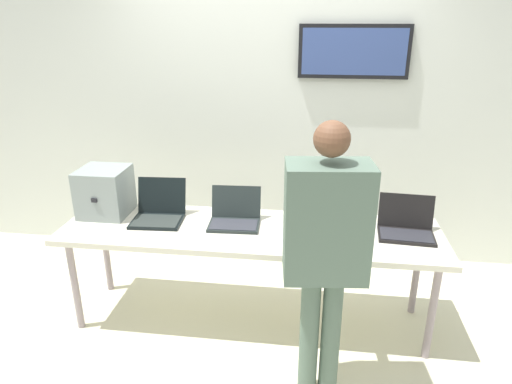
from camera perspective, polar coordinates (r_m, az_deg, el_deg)
The scene contains 9 objects.
ground at distance 3.54m, azimuth -0.70°, elevation -15.82°, with size 8.00×8.00×0.04m, color beige.
back_wall at distance 4.04m, azimuth 1.71°, elevation 9.20°, with size 8.00×0.11×2.53m.
workbench at distance 3.17m, azimuth -0.76°, elevation -5.51°, with size 2.61×0.70×0.74m.
equipment_box at distance 3.50m, azimuth -18.40°, elevation 0.05°, with size 0.34×0.34×0.35m.
laptop_station_0 at distance 3.34m, azimuth -12.07°, elevation -2.36°, with size 0.37×0.36×0.27m.
laptop_station_1 at distance 3.21m, azimuth -2.67°, elevation -3.02°, with size 0.36×0.31×0.24m.
laptop_station_2 at distance 3.14m, azimuth 7.91°, elevation -3.72°, with size 0.34×0.33×0.25m.
laptop_station_3 at distance 3.21m, azimuth 18.27°, elevation -4.08°, with size 0.38×0.31×0.25m.
person at distance 2.45m, azimuth 8.68°, elevation -6.15°, with size 0.48×0.62×1.65m.
Camera 1 is at (0.41, -2.80, 2.11)m, focal length 31.94 mm.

